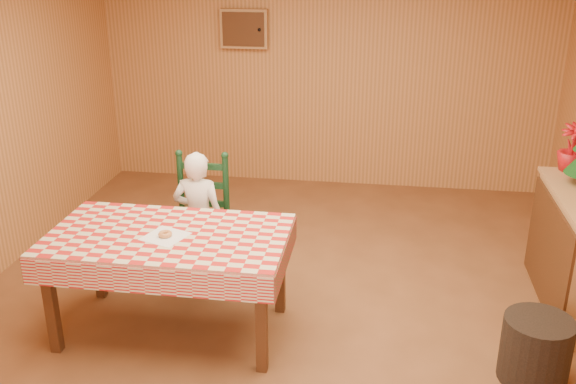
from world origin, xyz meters
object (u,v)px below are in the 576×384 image
(seated_child, at_px, (199,219))
(storage_bin, at_px, (535,350))
(ladder_chair, at_px, (201,223))
(dining_table, at_px, (169,244))

(seated_child, xyz_separation_m, storage_bin, (2.46, -0.93, -0.34))
(seated_child, distance_m, storage_bin, 2.65)
(ladder_chair, bearing_deg, dining_table, -90.00)
(dining_table, height_order, storage_bin, dining_table)
(ladder_chair, distance_m, storage_bin, 2.66)
(ladder_chair, height_order, storage_bin, ladder_chair)
(storage_bin, bearing_deg, dining_table, 175.43)
(seated_child, relative_size, storage_bin, 2.57)
(dining_table, height_order, seated_child, seated_child)
(dining_table, distance_m, ladder_chair, 0.81)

